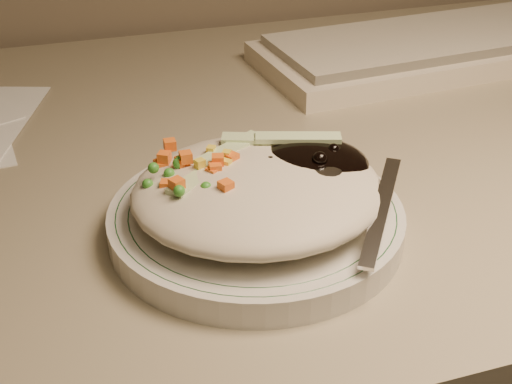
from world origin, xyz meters
name	(u,v)px	position (x,y,z in m)	size (l,w,h in m)	color
desk	(279,289)	(0.00, 1.38, 0.54)	(1.40, 0.70, 0.74)	gray
plate	(256,221)	(-0.08, 1.22, 0.75)	(0.23, 0.23, 0.02)	beige
plate_rim	(256,210)	(-0.08, 1.22, 0.76)	(0.22, 0.22, 0.00)	#144723
meal	(262,185)	(-0.08, 1.21, 0.78)	(0.21, 0.19, 0.05)	#AFA68E
keyboard	(455,44)	(0.28, 1.52, 0.76)	(0.51, 0.21, 0.04)	beige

